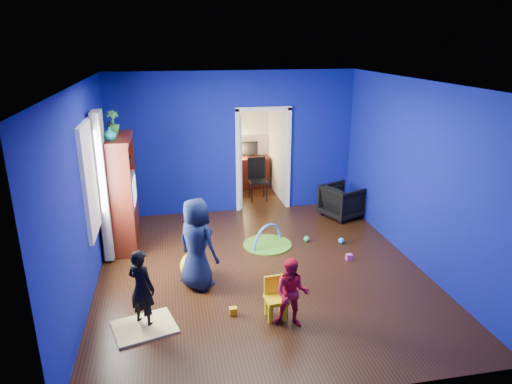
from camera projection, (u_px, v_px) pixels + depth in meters
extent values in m
cube|color=black|center=(261.00, 270.00, 7.21)|extent=(5.00, 5.50, 0.01)
cube|color=white|center=(262.00, 83.00, 6.28)|extent=(5.00, 5.50, 0.01)
cube|color=navy|center=(234.00, 143.00, 9.31)|extent=(5.00, 0.02, 2.90)
cube|color=navy|center=(321.00, 271.00, 4.19)|extent=(5.00, 0.02, 2.90)
cube|color=navy|center=(84.00, 193.00, 6.30)|extent=(0.02, 5.50, 2.90)
cube|color=navy|center=(416.00, 174.00, 7.19)|extent=(0.02, 5.50, 2.90)
imported|color=black|center=(343.00, 201.00, 9.29)|extent=(0.96, 0.95, 0.67)
imported|color=black|center=(142.00, 288.00, 5.70)|extent=(0.45, 0.43, 1.04)
imported|color=#0E1636|center=(197.00, 244.00, 6.54)|extent=(0.78, 0.78, 1.37)
imported|color=red|center=(292.00, 293.00, 5.69)|extent=(0.54, 0.47, 0.92)
imported|color=#0D5C6B|center=(110.00, 134.00, 7.14)|extent=(0.26, 0.26, 0.21)
imported|color=#2F8334|center=(113.00, 122.00, 7.59)|extent=(0.29, 0.29, 0.39)
cube|color=#3B1809|center=(118.00, 193.00, 7.76)|extent=(0.58, 1.14, 1.96)
cube|color=silver|center=(120.00, 191.00, 7.76)|extent=(0.46, 0.70, 0.54)
cube|color=#F2E07A|center=(144.00, 327.00, 5.77)|extent=(0.89, 0.78, 0.03)
sphere|color=yellow|center=(194.00, 266.00, 6.91)|extent=(0.42, 0.42, 0.42)
cube|color=yellow|center=(276.00, 301.00, 5.92)|extent=(0.30, 0.30, 0.50)
cylinder|color=green|center=(267.00, 245.00, 8.09)|extent=(0.85, 0.85, 0.02)
torus|color=#3F8CD8|center=(267.00, 244.00, 8.09)|extent=(0.64, 0.51, 0.77)
cube|color=white|center=(88.00, 179.00, 6.60)|extent=(0.03, 0.95, 1.55)
cube|color=slate|center=(104.00, 187.00, 7.22)|extent=(0.14, 0.42, 2.40)
cube|color=white|center=(263.00, 161.00, 9.54)|extent=(1.16, 0.10, 2.10)
cube|color=#3D140A|center=(250.00, 172.00, 11.16)|extent=(0.88, 0.44, 0.75)
cube|color=black|center=(249.00, 148.00, 11.09)|extent=(0.40, 0.05, 0.32)
sphere|color=#FFD88C|center=(238.00, 150.00, 10.99)|extent=(0.14, 0.14, 0.14)
cube|color=black|center=(258.00, 180.00, 10.24)|extent=(0.40, 0.40, 0.92)
cube|color=white|center=(249.00, 104.00, 10.74)|extent=(0.88, 0.24, 0.04)
sphere|color=#2687DC|center=(341.00, 240.00, 8.15)|extent=(0.11, 0.11, 0.11)
cube|color=yellow|center=(233.00, 311.00, 6.05)|extent=(0.10, 0.08, 0.10)
sphere|color=green|center=(307.00, 239.00, 8.22)|extent=(0.11, 0.11, 0.11)
cube|color=#BE479C|center=(349.00, 257.00, 7.54)|extent=(0.10, 0.08, 0.10)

